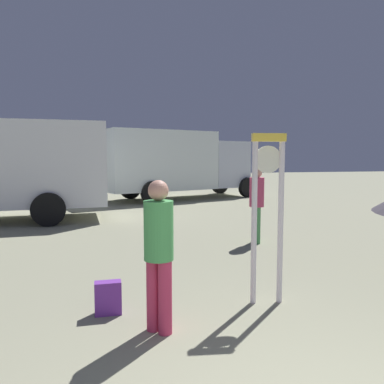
{
  "coord_description": "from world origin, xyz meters",
  "views": [
    {
      "loc": [
        -1.42,
        -1.51,
        1.85
      ],
      "look_at": [
        0.25,
        5.42,
        1.2
      ],
      "focal_mm": 36.18,
      "sensor_mm": 36.0,
      "label": 1
    }
  ],
  "objects_px": {
    "person_near_clock": "(159,248)",
    "standing_clock": "(268,203)",
    "person_distant": "(257,201)",
    "backpack": "(108,298)",
    "box_truck_far": "(175,162)"
  },
  "relations": [
    {
      "from": "box_truck_far",
      "to": "person_near_clock",
      "type": "bearing_deg",
      "value": -101.86
    },
    {
      "from": "backpack",
      "to": "person_distant",
      "type": "height_order",
      "value": "person_distant"
    },
    {
      "from": "person_near_clock",
      "to": "standing_clock",
      "type": "bearing_deg",
      "value": 19.34
    },
    {
      "from": "standing_clock",
      "to": "person_distant",
      "type": "height_order",
      "value": "standing_clock"
    },
    {
      "from": "person_near_clock",
      "to": "backpack",
      "type": "bearing_deg",
      "value": 130.4
    },
    {
      "from": "person_near_clock",
      "to": "backpack",
      "type": "xyz_separation_m",
      "value": [
        -0.52,
        0.61,
        -0.71
      ]
    },
    {
      "from": "backpack",
      "to": "person_distant",
      "type": "relative_size",
      "value": 0.24
    },
    {
      "from": "standing_clock",
      "to": "backpack",
      "type": "xyz_separation_m",
      "value": [
        -1.97,
        0.1,
        -1.09
      ]
    },
    {
      "from": "standing_clock",
      "to": "box_truck_far",
      "type": "distance_m",
      "value": 12.21
    },
    {
      "from": "person_near_clock",
      "to": "person_distant",
      "type": "xyz_separation_m",
      "value": [
        2.68,
        3.72,
        0.01
      ]
    },
    {
      "from": "standing_clock",
      "to": "box_truck_far",
      "type": "relative_size",
      "value": 0.3
    },
    {
      "from": "standing_clock",
      "to": "box_truck_far",
      "type": "xyz_separation_m",
      "value": [
        1.21,
        12.15,
        0.34
      ]
    },
    {
      "from": "person_near_clock",
      "to": "box_truck_far",
      "type": "relative_size",
      "value": 0.22
    },
    {
      "from": "standing_clock",
      "to": "backpack",
      "type": "distance_m",
      "value": 2.25
    },
    {
      "from": "person_near_clock",
      "to": "person_distant",
      "type": "bearing_deg",
      "value": 54.28
    }
  ]
}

